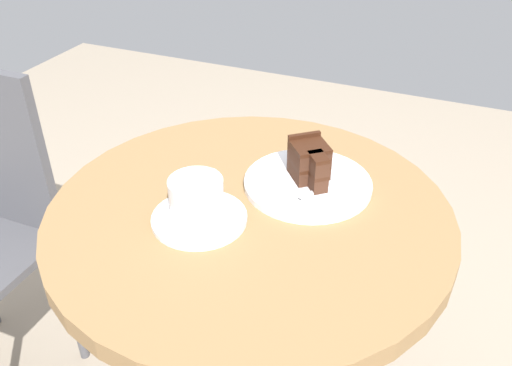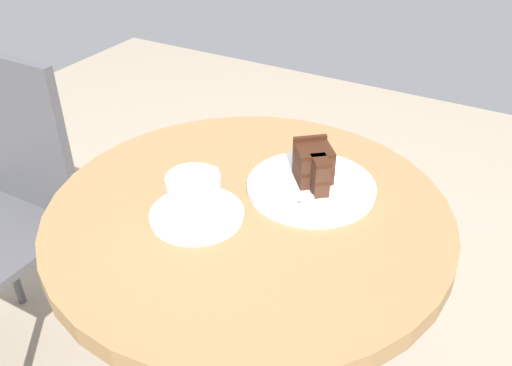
% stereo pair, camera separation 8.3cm
% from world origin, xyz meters
% --- Properties ---
extents(cafe_table, '(0.68, 0.68, 0.71)m').
position_xyz_m(cafe_table, '(0.00, 0.00, 0.58)').
color(cafe_table, olive).
rests_on(cafe_table, ground).
extents(saucer, '(0.16, 0.16, 0.01)m').
position_xyz_m(saucer, '(-0.06, 0.06, 0.71)').
color(saucer, white).
rests_on(saucer, cafe_table).
extents(coffee_cup, '(0.12, 0.09, 0.07)m').
position_xyz_m(coffee_cup, '(-0.06, 0.06, 0.75)').
color(coffee_cup, white).
rests_on(coffee_cup, saucer).
extents(teaspoon, '(0.10, 0.06, 0.00)m').
position_xyz_m(teaspoon, '(-0.02, 0.09, 0.72)').
color(teaspoon, silver).
rests_on(teaspoon, saucer).
extents(cake_plate, '(0.23, 0.23, 0.01)m').
position_xyz_m(cake_plate, '(0.10, -0.07, 0.72)').
color(cake_plate, white).
rests_on(cake_plate, cafe_table).
extents(cake_slice, '(0.10, 0.09, 0.07)m').
position_xyz_m(cake_slice, '(0.11, -0.07, 0.75)').
color(cake_slice, '#422619').
rests_on(cake_slice, cake_plate).
extents(fork, '(0.15, 0.08, 0.00)m').
position_xyz_m(fork, '(0.05, -0.09, 0.72)').
color(fork, silver).
rests_on(fork, cake_plate).
extents(napkin, '(0.15, 0.16, 0.00)m').
position_xyz_m(napkin, '(0.10, -0.04, 0.71)').
color(napkin, beige).
rests_on(napkin, cafe_table).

